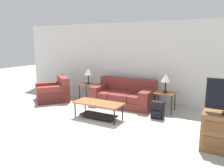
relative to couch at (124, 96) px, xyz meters
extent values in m
plane|color=#B2ADA3|center=(0.00, -3.00, -0.29)|extent=(24.00, 24.00, 0.00)
cube|color=silver|center=(0.00, 0.66, 1.01)|extent=(9.10, 0.06, 2.60)
cube|color=maroon|center=(0.00, -0.05, -0.18)|extent=(1.93, 1.04, 0.22)
cube|color=maroon|center=(-0.63, -0.09, 0.03)|extent=(0.64, 0.91, 0.20)
cube|color=maroon|center=(0.00, -0.07, 0.03)|extent=(0.64, 0.91, 0.20)
cube|color=maroon|center=(0.64, -0.06, 0.03)|extent=(0.64, 0.91, 0.20)
cube|color=maroon|center=(-0.01, 0.32, 0.33)|extent=(1.91, 0.30, 0.40)
cube|color=maroon|center=(-0.81, -0.07, 0.00)|extent=(0.30, 1.00, 0.58)
cube|color=maroon|center=(0.81, -0.03, 0.00)|extent=(0.30, 1.00, 0.58)
cube|color=maroon|center=(-2.38, -0.67, -0.09)|extent=(1.45, 1.45, 0.40)
cube|color=maroon|center=(-2.14, -0.38, 0.31)|extent=(0.97, 0.86, 0.40)
cube|color=maroon|center=(-2.68, -0.42, -0.01)|extent=(0.85, 0.95, 0.56)
cube|color=maroon|center=(-2.08, -0.92, -0.01)|extent=(0.85, 0.95, 0.56)
cube|color=#935B33|center=(-0.04, -1.43, 0.12)|extent=(1.30, 0.58, 0.04)
cylinder|color=black|center=(-0.63, -1.66, -0.09)|extent=(0.03, 0.03, 0.40)
cylinder|color=black|center=(0.55, -1.66, -0.09)|extent=(0.03, 0.03, 0.40)
cylinder|color=black|center=(-0.63, -1.20, -0.09)|extent=(0.03, 0.03, 0.40)
cylinder|color=black|center=(0.55, -1.20, -0.09)|extent=(0.03, 0.03, 0.40)
cube|color=black|center=(-0.04, -1.43, -0.21)|extent=(0.97, 0.40, 0.02)
cube|color=#935B33|center=(-1.32, -0.03, 0.26)|extent=(0.56, 0.48, 0.03)
cylinder|color=black|center=(-1.56, -0.23, -0.02)|extent=(0.03, 0.03, 0.53)
cylinder|color=black|center=(-1.08, -0.23, -0.02)|extent=(0.03, 0.03, 0.53)
cylinder|color=black|center=(-1.56, 0.16, -0.02)|extent=(0.03, 0.03, 0.53)
cylinder|color=black|center=(-1.08, 0.16, -0.02)|extent=(0.03, 0.03, 0.53)
cube|color=#935B33|center=(1.32, -0.03, 0.26)|extent=(0.56, 0.48, 0.03)
cylinder|color=black|center=(1.08, -0.23, -0.02)|extent=(0.03, 0.03, 0.53)
cylinder|color=black|center=(1.56, -0.23, -0.02)|extent=(0.03, 0.03, 0.53)
cylinder|color=black|center=(1.08, 0.16, -0.02)|extent=(0.03, 0.03, 0.53)
cylinder|color=black|center=(1.56, 0.16, -0.02)|extent=(0.03, 0.03, 0.53)
cylinder|color=black|center=(-1.32, -0.03, 0.28)|extent=(0.14, 0.14, 0.02)
cylinder|color=black|center=(-1.32, -0.03, 0.44)|extent=(0.04, 0.04, 0.29)
cone|color=beige|center=(-1.32, -0.03, 0.69)|extent=(0.27, 0.27, 0.22)
cylinder|color=black|center=(1.32, -0.03, 0.28)|extent=(0.14, 0.14, 0.02)
cylinder|color=black|center=(1.32, -0.03, 0.44)|extent=(0.04, 0.04, 0.29)
cone|color=beige|center=(1.32, -0.03, 0.69)|extent=(0.27, 0.27, 0.22)
cube|color=black|center=(1.31, -0.68, -0.07)|extent=(0.32, 0.20, 0.45)
cube|color=black|center=(1.31, -0.80, -0.16)|extent=(0.24, 0.05, 0.18)
cylinder|color=black|center=(1.23, -0.56, -0.04)|extent=(0.02, 0.02, 0.34)
cylinder|color=black|center=(1.40, -0.56, -0.04)|extent=(0.02, 0.02, 0.34)
camera|label=1|loc=(2.88, -6.05, 1.69)|focal=35.00mm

